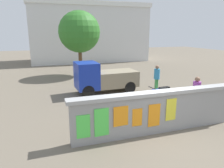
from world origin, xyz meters
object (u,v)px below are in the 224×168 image
Objects in this scene: person_walking at (196,91)px; tree_roadside at (79,32)px; auto_rickshaw_truck at (103,78)px; bicycle_near at (99,111)px; person_bystander at (157,76)px; motorcycle at (161,94)px.

tree_roadside is (-3.44, 9.64, 2.52)m from person_walking.
auto_rickshaw_truck is 5.23m from person_walking.
tree_roadside is at bearing 94.14° from auto_rickshaw_truck.
tree_roadside is at bearing 84.64° from bicycle_near.
person_bystander is (4.28, 2.83, 0.62)m from bicycle_near.
auto_rickshaw_truck reaches higher than person_bystander.
auto_rickshaw_truck reaches higher than bicycle_near.
person_walking and person_bystander have the same top height.
person_bystander is at bearing -16.15° from auto_rickshaw_truck.
motorcycle is 9.03m from tree_roadside.
person_walking reaches higher than bicycle_near.
motorcycle is 3.67m from bicycle_near.
auto_rickshaw_truck is 0.71× the size of tree_roadside.
auto_rickshaw_truck is 3.55m from motorcycle.
person_bystander is at bearing 67.29° from motorcycle.
bicycle_near is (-1.24, -3.70, -0.54)m from auto_rickshaw_truck.
auto_rickshaw_truck is 3.94m from bicycle_near.
bicycle_near is at bearing -108.54° from auto_rickshaw_truck.
person_walking is at bearing -70.37° from tree_roadside.
bicycle_near is 1.04× the size of person_bystander.
motorcycle is (2.28, -2.69, -0.44)m from auto_rickshaw_truck.
auto_rickshaw_truck is at bearing -85.86° from tree_roadside.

